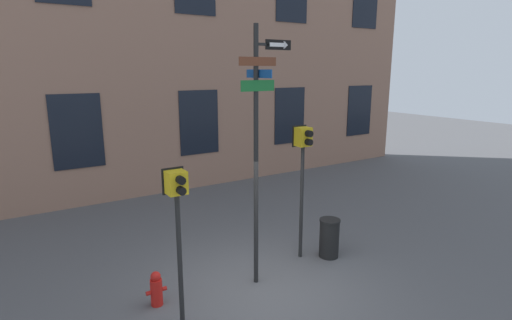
{
  "coord_description": "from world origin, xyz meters",
  "views": [
    {
      "loc": [
        -3.84,
        -5.75,
        4.16
      ],
      "look_at": [
        0.09,
        0.42,
        2.52
      ],
      "focal_mm": 28.0,
      "sensor_mm": 36.0,
      "label": 1
    }
  ],
  "objects_px": {
    "street_sign_pole": "(259,138)",
    "pedestrian_signal_right": "(303,156)",
    "trash_bin": "(329,238)",
    "fire_hydrant": "(156,289)",
    "pedestrian_signal_left": "(178,207)"
  },
  "relations": [
    {
      "from": "pedestrian_signal_right",
      "to": "fire_hydrant",
      "type": "distance_m",
      "value": 3.97
    },
    {
      "from": "street_sign_pole",
      "to": "pedestrian_signal_right",
      "type": "bearing_deg",
      "value": 15.92
    },
    {
      "from": "trash_bin",
      "to": "street_sign_pole",
      "type": "bearing_deg",
      "value": -178.14
    },
    {
      "from": "pedestrian_signal_right",
      "to": "street_sign_pole",
      "type": "bearing_deg",
      "value": -164.08
    },
    {
      "from": "street_sign_pole",
      "to": "trash_bin",
      "type": "distance_m",
      "value": 3.16
    },
    {
      "from": "pedestrian_signal_right",
      "to": "trash_bin",
      "type": "distance_m",
      "value": 2.01
    },
    {
      "from": "street_sign_pole",
      "to": "pedestrian_signal_right",
      "type": "height_order",
      "value": "street_sign_pole"
    },
    {
      "from": "street_sign_pole",
      "to": "pedestrian_signal_left",
      "type": "xyz_separation_m",
      "value": [
        -1.84,
        -0.53,
        -0.84
      ]
    },
    {
      "from": "trash_bin",
      "to": "pedestrian_signal_left",
      "type": "bearing_deg",
      "value": -171.19
    },
    {
      "from": "pedestrian_signal_right",
      "to": "pedestrian_signal_left",
      "type": "bearing_deg",
      "value": -164.08
    },
    {
      "from": "street_sign_pole",
      "to": "pedestrian_signal_right",
      "type": "relative_size",
      "value": 1.65
    },
    {
      "from": "street_sign_pole",
      "to": "trash_bin",
      "type": "height_order",
      "value": "street_sign_pole"
    },
    {
      "from": "pedestrian_signal_left",
      "to": "fire_hydrant",
      "type": "xyz_separation_m",
      "value": [
        -0.16,
        0.82,
        -1.77
      ]
    },
    {
      "from": "pedestrian_signal_left",
      "to": "trash_bin",
      "type": "height_order",
      "value": "pedestrian_signal_left"
    },
    {
      "from": "trash_bin",
      "to": "fire_hydrant",
      "type": "bearing_deg",
      "value": 176.72
    }
  ]
}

